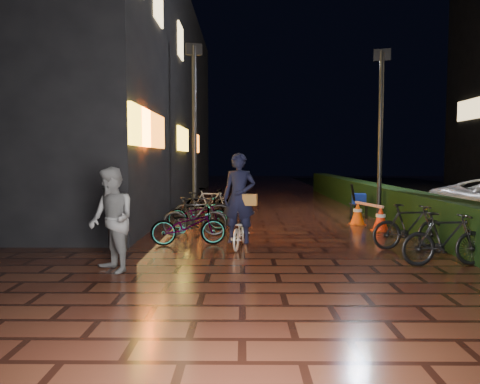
{
  "coord_description": "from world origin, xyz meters",
  "views": [
    {
      "loc": [
        -1.1,
        -9.17,
        1.88
      ],
      "look_at": [
        -1.18,
        1.53,
        1.1
      ],
      "focal_mm": 35.0,
      "sensor_mm": 36.0,
      "label": 1
    }
  ],
  "objects_px": {
    "cyclist": "(240,213)",
    "cart_assembly": "(359,200)",
    "traffic_barrier": "(369,215)",
    "bystander_person": "(111,220)"
  },
  "relations": [
    {
      "from": "traffic_barrier",
      "to": "cyclist",
      "type": "bearing_deg",
      "value": -139.93
    },
    {
      "from": "cyclist",
      "to": "cart_assembly",
      "type": "xyz_separation_m",
      "value": [
        3.7,
        5.02,
        -0.18
      ]
    },
    {
      "from": "cyclist",
      "to": "cart_assembly",
      "type": "distance_m",
      "value": 6.24
    },
    {
      "from": "bystander_person",
      "to": "cyclist",
      "type": "xyz_separation_m",
      "value": [
        2.08,
        2.09,
        -0.13
      ]
    },
    {
      "from": "cyclist",
      "to": "traffic_barrier",
      "type": "bearing_deg",
      "value": 40.07
    },
    {
      "from": "cyclist",
      "to": "bystander_person",
      "type": "bearing_deg",
      "value": -134.94
    },
    {
      "from": "cyclist",
      "to": "traffic_barrier",
      "type": "xyz_separation_m",
      "value": [
        3.46,
        2.91,
        -0.41
      ]
    },
    {
      "from": "traffic_barrier",
      "to": "cart_assembly",
      "type": "bearing_deg",
      "value": 83.51
    },
    {
      "from": "bystander_person",
      "to": "cyclist",
      "type": "bearing_deg",
      "value": 95.42
    },
    {
      "from": "traffic_barrier",
      "to": "cart_assembly",
      "type": "relative_size",
      "value": 1.49
    }
  ]
}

